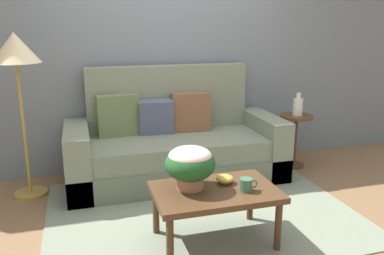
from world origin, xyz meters
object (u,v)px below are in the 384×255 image
potted_plant (190,163)px  snack_bowl (225,179)px  coffee_table (215,196)px  side_table (296,131)px  couch (174,146)px  coffee_mug (246,185)px  floor_lamp (16,58)px  table_vase (298,106)px

potted_plant → snack_bowl: 0.32m
coffee_table → side_table: 1.96m
couch → coffee_table: size_ratio=2.43×
potted_plant → coffee_mug: (0.38, -0.17, -0.15)m
coffee_table → floor_lamp: floor_lamp is taller
floor_lamp → coffee_mug: bearing=-40.5°
side_table → coffee_table: bearing=-137.9°
side_table → floor_lamp: floor_lamp is taller
coffee_table → coffee_mug: 0.25m
coffee_table → table_vase: 1.98m
side_table → table_vase: (0.00, -0.01, 0.30)m
floor_lamp → snack_bowl: 2.16m
floor_lamp → couch: bearing=1.7°
couch → snack_bowl: (0.09, -1.28, 0.12)m
potted_plant → table_vase: 2.04m
couch → side_table: size_ratio=3.66×
couch → table_vase: bearing=-2.1°
potted_plant → table_vase: size_ratio=1.45×
floor_lamp → potted_plant: (1.27, -1.24, -0.70)m
couch → potted_plant: couch is taller
couch → snack_bowl: size_ratio=16.26×
potted_plant → coffee_mug: potted_plant is taller
couch → coffee_table: (-0.02, -1.36, 0.03)m
floor_lamp → potted_plant: 1.91m
couch → coffee_mug: 1.47m
side_table → potted_plant: bearing=-142.6°
couch → snack_bowl: bearing=-86.0°
potted_plant → couch: bearing=81.5°
couch → floor_lamp: (-1.46, -0.04, 0.97)m
coffee_table → table_vase: size_ratio=3.54×
couch → table_vase: 1.48m
side_table → coffee_mug: (-1.24, -1.41, 0.06)m
floor_lamp → table_vase: 2.96m
coffee_mug → side_table: bearing=48.5°
coffee_table → coffee_mug: coffee_mug is taller
snack_bowl → floor_lamp: bearing=141.5°
coffee_table → coffee_mug: bearing=-24.0°
coffee_table → potted_plant: potted_plant is taller
potted_plant → snack_bowl: (0.28, 0.01, -0.16)m
floor_lamp → coffee_mug: (1.65, -1.41, -0.84)m
coffee_table → side_table: (1.45, 1.31, 0.04)m
side_table → potted_plant: (-1.62, -1.24, 0.21)m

